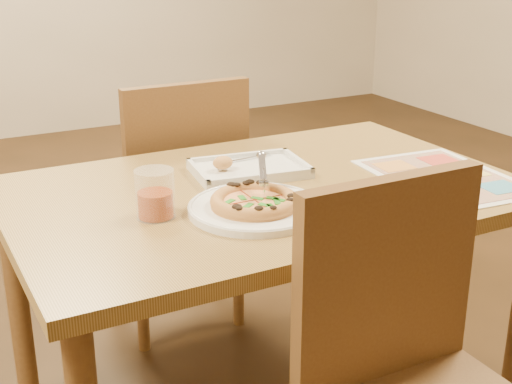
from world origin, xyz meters
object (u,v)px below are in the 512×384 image
plate (256,209)px  glass_tumbler (155,197)px  chair_far (179,177)px  chair_near (412,352)px  pizza_cutter (263,173)px  menu (445,177)px  pizza (254,202)px  dining_table (264,218)px  appetizer_tray (247,170)px

plate → glass_tumbler: 0.24m
chair_far → chair_near: bearing=90.0°
pizza_cutter → menu: 0.53m
pizza → glass_tumbler: 0.23m
menu → plate: bearing=178.2°
plate → menu: (0.56, -0.02, -0.01)m
pizza → menu: (0.57, -0.01, -0.03)m
dining_table → plate: (-0.10, -0.14, 0.09)m
chair_far → menu: size_ratio=1.05×
appetizer_tray → menu: appetizer_tray is taller
dining_table → chair_near: size_ratio=2.77×
pizza_cutter → appetizer_tray: pizza_cutter is taller
chair_near → pizza: size_ratio=2.26×
dining_table → plate: size_ratio=4.07×
appetizer_tray → menu: (0.45, -0.28, -0.01)m
chair_near → appetizer_tray: size_ratio=1.44×
dining_table → plate: 0.20m
chair_far → appetizer_tray: bearing=91.2°
dining_table → menu: size_ratio=2.90×
dining_table → chair_far: chair_far is taller
chair_near → chair_far: (-0.00, 1.20, 0.00)m
chair_near → pizza_cutter: (-0.06, 0.49, 0.23)m
plate → menu: 0.56m
appetizer_tray → chair_far: bearing=91.2°
plate → pizza: pizza is taller
dining_table → pizza: pizza is taller
menu → chair_far: bearing=121.2°
plate → appetizer_tray: size_ratio=0.98×
plate → glass_tumbler: (-0.22, 0.08, 0.04)m
chair_far → menu: (0.46, -0.76, 0.16)m
pizza_cutter → menu: pizza_cutter is taller
dining_table → glass_tumbler: (-0.32, -0.06, 0.13)m
chair_near → glass_tumbler: bearing=120.8°
dining_table → pizza_cutter: size_ratio=10.12×
dining_table → pizza: 0.22m
pizza_cutter → appetizer_tray: bearing=6.9°
chair_far → menu: bearing=121.2°
chair_near → pizza_cutter: 0.55m
chair_near → chair_far: size_ratio=1.00×
dining_table → appetizer_tray: bearing=85.2°
chair_near → chair_far: bearing=90.0°
pizza_cutter → dining_table: bearing=-5.7°
menu → glass_tumbler: bearing=172.9°
plate → appetizer_tray: (0.11, 0.26, 0.00)m
appetizer_tray → glass_tumbler: (-0.33, -0.18, 0.04)m
appetizer_tray → glass_tumbler: bearing=-151.1°
appetizer_tray → menu: 0.53m
plate → menu: size_ratio=0.71×
dining_table → glass_tumbler: bearing=-168.6°
plate → pizza: bearing=-149.7°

